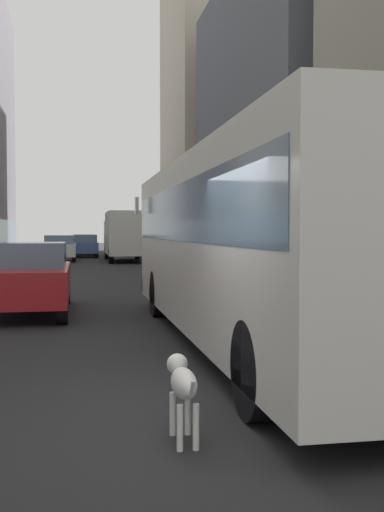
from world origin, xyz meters
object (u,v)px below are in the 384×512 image
object	(u,v)px
car_silver_sedan	(219,264)
box_truck	(125,235)
car_white_van	(60,248)
car_red_coupe	(27,277)
car_grey_wagon	(137,245)
dalmatian_dog	(183,383)
transit_bus	(252,237)
car_yellow_taxi	(84,244)
car_blue_hatchback	(85,246)

from	to	relation	value
car_silver_sedan	box_truck	distance (m)	19.36
car_white_van	car_red_coupe	bearing A→B (deg)	-90.00
car_grey_wagon	dalmatian_dog	world-z (taller)	car_grey_wagon
transit_bus	car_silver_sedan	world-z (taller)	transit_bus
car_yellow_taxi	dalmatian_dog	world-z (taller)	car_yellow_taxi
car_yellow_taxi	dalmatian_dog	bearing A→B (deg)	-89.42
car_blue_hatchback	car_silver_sedan	distance (m)	26.43
car_yellow_taxi	box_truck	world-z (taller)	box_truck
car_yellow_taxi	dalmatian_dog	xyz separation A→B (m)	(0.46, -45.39, -0.31)
transit_bus	car_yellow_taxi	size ratio (longest dim) A/B	2.93
dalmatian_dog	car_yellow_taxi	bearing A→B (deg)	90.58
car_blue_hatchback	car_white_van	distance (m)	6.20
car_blue_hatchback	box_truck	xyz separation A→B (m)	(2.40, -6.84, 0.85)
car_silver_sedan	car_red_coupe	xyz separation A→B (m)	(-5.60, -5.07, 0.00)
car_silver_sedan	car_white_van	bearing A→B (deg)	105.54
car_silver_sedan	car_yellow_taxi	bearing A→B (deg)	97.31
car_white_van	box_truck	distance (m)	4.18
car_grey_wagon	transit_bus	bearing A→B (deg)	-92.38
car_yellow_taxi	box_truck	bearing A→B (deg)	-78.58
car_yellow_taxi	car_white_van	bearing A→B (deg)	-98.25
transit_bus	box_truck	bearing A→B (deg)	90.00
box_truck	car_blue_hatchback	bearing A→B (deg)	109.33
car_red_coupe	box_truck	xyz separation A→B (m)	(4.00, 24.35, 0.84)
car_white_van	box_truck	bearing A→B (deg)	-12.05
dalmatian_dog	car_red_coupe	bearing A→B (deg)	102.66
car_yellow_taxi	car_white_van	world-z (taller)	same
car_blue_hatchback	box_truck	world-z (taller)	box_truck
car_yellow_taxi	car_red_coupe	bearing A→B (deg)	-92.53
transit_bus	car_grey_wagon	world-z (taller)	transit_bus
car_grey_wagon	car_white_van	world-z (taller)	same
car_yellow_taxi	dalmatian_dog	distance (m)	45.40
car_blue_hatchback	dalmatian_dog	distance (m)	40.36
transit_bus	car_silver_sedan	size ratio (longest dim) A/B	2.86
transit_bus	car_silver_sedan	xyz separation A→B (m)	(1.60, 9.62, -0.96)
car_silver_sedan	car_red_coupe	distance (m)	7.56
car_yellow_taxi	car_grey_wagon	size ratio (longest dim) A/B	0.87
transit_bus	box_truck	world-z (taller)	same
car_red_coupe	box_truck	world-z (taller)	box_truck
car_grey_wagon	car_silver_sedan	bearing A→B (deg)	-90.00
car_blue_hatchback	car_grey_wagon	xyz separation A→B (m)	(4.00, 2.73, 0.00)
transit_bus	car_blue_hatchback	size ratio (longest dim) A/B	2.85
box_truck	dalmatian_dog	size ratio (longest dim) A/B	7.79
car_silver_sedan	dalmatian_dog	xyz separation A→B (m)	(-3.54, -14.23, -0.31)
car_yellow_taxi	car_red_coupe	world-z (taller)	same
car_white_van	dalmatian_dog	world-z (taller)	car_white_van
car_grey_wagon	car_yellow_taxi	bearing A→B (deg)	149.93
car_yellow_taxi	car_grey_wagon	xyz separation A→B (m)	(4.00, -2.32, 0.00)
transit_bus	car_white_van	size ratio (longest dim) A/B	2.91
box_truck	car_red_coupe	bearing A→B (deg)	-99.33
car_silver_sedan	car_red_coupe	bearing A→B (deg)	-137.82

